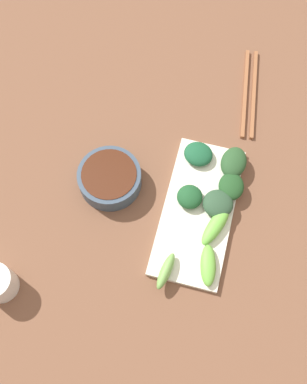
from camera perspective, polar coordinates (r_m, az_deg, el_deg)
The scene contains 12 objects.
tabletop at distance 0.95m, azimuth 1.19°, elevation -0.64°, with size 2.10×2.10×0.02m, color brown.
sauce_bowl at distance 0.94m, azimuth -5.44°, elevation 1.61°, with size 0.13×0.13×0.04m.
serving_plate at distance 0.93m, azimuth 5.49°, elevation -2.35°, with size 0.14×0.30×0.01m, color silver.
broccoli_leafy_0 at distance 0.96m, azimuth 5.53°, elevation 4.67°, with size 0.06×0.05×0.02m, color #195331.
broccoli_leafy_1 at distance 0.92m, azimuth 7.90°, elevation -1.58°, with size 0.06×0.06×0.03m, color #29482F.
broccoli_stalk_2 at distance 0.91m, azimuth 7.67°, elevation -4.08°, with size 0.03×0.09×0.02m, color #67BA42.
broccoli_leafy_3 at distance 0.92m, azimuth 4.53°, elevation -0.37°, with size 0.05×0.05×0.03m, color #1B4C26.
broccoli_leafy_4 at distance 0.94m, azimuth 9.54°, elevation 0.70°, with size 0.05×0.06×0.02m, color #1D451F.
broccoli_stalk_5 at distance 0.87m, azimuth 1.52°, elevation -9.70°, with size 0.02×0.07×0.02m, color #6DA34D.
broccoli_stalk_6 at distance 0.88m, azimuth 6.74°, elevation -8.93°, with size 0.03×0.08×0.02m, color #65AF3F.
broccoli_leafy_7 at distance 0.96m, azimuth 9.83°, elevation 3.61°, with size 0.05×0.07×0.03m, color #254B26.
chopsticks at distance 1.08m, azimuth 11.70°, elevation 11.83°, with size 0.06×0.23×0.01m.
Camera 1 is at (0.07, -0.35, 0.89)m, focal length 43.38 mm.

